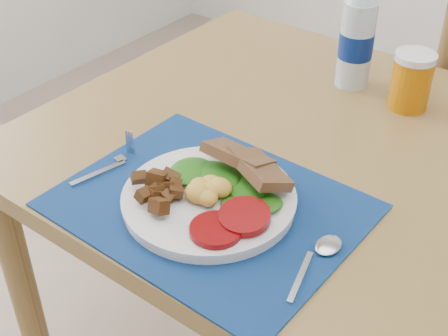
% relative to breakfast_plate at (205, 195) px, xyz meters
% --- Properties ---
extents(table, '(1.40, 0.90, 0.75)m').
position_rel_breakfast_plate_xyz_m(table, '(0.23, 0.27, -0.11)').
color(table, brown).
rests_on(table, ground).
extents(placemat, '(0.48, 0.38, 0.00)m').
position_rel_breakfast_plate_xyz_m(placemat, '(0.01, 0.00, -0.02)').
color(placemat, black).
rests_on(placemat, table).
extents(breakfast_plate, '(0.28, 0.28, 0.07)m').
position_rel_breakfast_plate_xyz_m(breakfast_plate, '(0.00, 0.00, 0.00)').
color(breakfast_plate, silver).
rests_on(breakfast_plate, placemat).
extents(fork, '(0.03, 0.15, 0.00)m').
position_rel_breakfast_plate_xyz_m(fork, '(-0.20, -0.01, -0.02)').
color(fork, '#B2B5BA').
rests_on(fork, placemat).
extents(spoon, '(0.04, 0.16, 0.00)m').
position_rel_breakfast_plate_xyz_m(spoon, '(0.21, 0.01, -0.02)').
color(spoon, '#B2B5BA').
rests_on(spoon, placemat).
extents(water_bottle, '(0.07, 0.07, 0.25)m').
position_rel_breakfast_plate_xyz_m(water_bottle, '(-0.01, 0.52, 0.09)').
color(water_bottle, '#ADBFCC').
rests_on(water_bottle, table).
extents(juice_glass, '(0.08, 0.08, 0.11)m').
position_rel_breakfast_plate_xyz_m(juice_glass, '(0.13, 0.50, 0.03)').
color(juice_glass, '#B46104').
rests_on(juice_glass, table).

